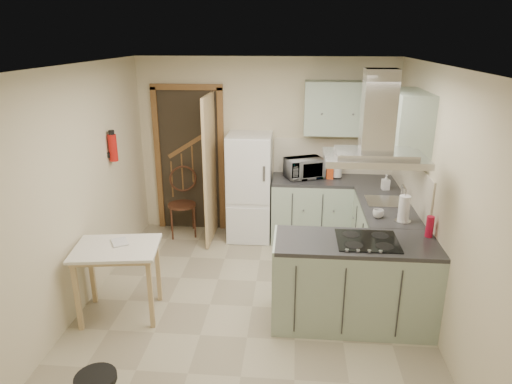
# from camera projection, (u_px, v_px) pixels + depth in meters

# --- Properties ---
(floor) EXTENTS (4.20, 4.20, 0.00)m
(floor) POSITION_uv_depth(u_px,v_px,m) (252.00, 306.00, 4.91)
(floor) COLOR tan
(floor) RESTS_ON ground
(ceiling) EXTENTS (4.20, 4.20, 0.00)m
(ceiling) POSITION_uv_depth(u_px,v_px,m) (251.00, 66.00, 4.09)
(ceiling) COLOR silver
(ceiling) RESTS_ON back_wall
(back_wall) EXTENTS (3.60, 0.00, 3.60)m
(back_wall) POSITION_uv_depth(u_px,v_px,m) (266.00, 148.00, 6.48)
(back_wall) COLOR beige
(back_wall) RESTS_ON floor
(left_wall) EXTENTS (0.00, 4.20, 4.20)m
(left_wall) POSITION_uv_depth(u_px,v_px,m) (76.00, 192.00, 4.64)
(left_wall) COLOR beige
(left_wall) RESTS_ON floor
(right_wall) EXTENTS (0.00, 4.20, 4.20)m
(right_wall) POSITION_uv_depth(u_px,v_px,m) (439.00, 203.00, 4.35)
(right_wall) COLOR beige
(right_wall) RESTS_ON floor
(doorway) EXTENTS (1.10, 0.12, 2.10)m
(doorway) POSITION_uv_depth(u_px,v_px,m) (190.00, 160.00, 6.60)
(doorway) COLOR brown
(doorway) RESTS_ON floor
(fridge) EXTENTS (0.60, 0.60, 1.50)m
(fridge) POSITION_uv_depth(u_px,v_px,m) (250.00, 187.00, 6.37)
(fridge) COLOR white
(fridge) RESTS_ON floor
(counter_back) EXTENTS (1.08, 0.60, 0.90)m
(counter_back) POSITION_uv_depth(u_px,v_px,m) (311.00, 209.00, 6.40)
(counter_back) COLOR #9EB2A0
(counter_back) RESTS_ON floor
(counter_right) EXTENTS (0.60, 1.95, 0.90)m
(counter_right) POSITION_uv_depth(u_px,v_px,m) (380.00, 231.00, 5.70)
(counter_right) COLOR #9EB2A0
(counter_right) RESTS_ON floor
(splashback) EXTENTS (1.68, 0.02, 0.50)m
(splashback) POSITION_uv_depth(u_px,v_px,m) (333.00, 156.00, 6.42)
(splashback) COLOR beige
(splashback) RESTS_ON counter_back
(wall_cabinet_back) EXTENTS (0.85, 0.35, 0.70)m
(wall_cabinet_back) POSITION_uv_depth(u_px,v_px,m) (336.00, 108.00, 6.04)
(wall_cabinet_back) COLOR #9EB2A0
(wall_cabinet_back) RESTS_ON back_wall
(wall_cabinet_right) EXTENTS (0.35, 0.90, 0.70)m
(wall_cabinet_right) POSITION_uv_depth(u_px,v_px,m) (407.00, 124.00, 4.97)
(wall_cabinet_right) COLOR #9EB2A0
(wall_cabinet_right) RESTS_ON right_wall
(peninsula) EXTENTS (1.55, 0.65, 0.90)m
(peninsula) POSITION_uv_depth(u_px,v_px,m) (353.00, 282.00, 4.51)
(peninsula) COLOR #9EB2A0
(peninsula) RESTS_ON floor
(hob) EXTENTS (0.58, 0.50, 0.01)m
(hob) POSITION_uv_depth(u_px,v_px,m) (367.00, 241.00, 4.35)
(hob) COLOR black
(hob) RESTS_ON peninsula
(extractor_hood) EXTENTS (0.90, 0.55, 0.10)m
(extractor_hood) POSITION_uv_depth(u_px,v_px,m) (375.00, 158.00, 4.09)
(extractor_hood) COLOR silver
(extractor_hood) RESTS_ON ceiling
(sink) EXTENTS (0.45, 0.40, 0.01)m
(sink) POSITION_uv_depth(u_px,v_px,m) (386.00, 201.00, 5.39)
(sink) COLOR silver
(sink) RESTS_ON counter_right
(fire_extinguisher) EXTENTS (0.10, 0.10, 0.32)m
(fire_extinguisher) POSITION_uv_depth(u_px,v_px,m) (113.00, 148.00, 5.40)
(fire_extinguisher) COLOR #B2140F
(fire_extinguisher) RESTS_ON left_wall
(drop_leaf_table) EXTENTS (0.90, 0.73, 0.77)m
(drop_leaf_table) POSITION_uv_depth(u_px,v_px,m) (120.00, 281.00, 4.66)
(drop_leaf_table) COLOR tan
(drop_leaf_table) RESTS_ON floor
(bentwood_chair) EXTENTS (0.50, 0.50, 0.90)m
(bentwood_chair) POSITION_uv_depth(u_px,v_px,m) (182.00, 205.00, 6.55)
(bentwood_chair) COLOR #461C17
(bentwood_chair) RESTS_ON floor
(microwave) EXTENTS (0.59, 0.51, 0.28)m
(microwave) POSITION_uv_depth(u_px,v_px,m) (304.00, 168.00, 6.25)
(microwave) COLOR black
(microwave) RESTS_ON counter_back
(kettle) EXTENTS (0.18, 0.18, 0.21)m
(kettle) POSITION_uv_depth(u_px,v_px,m) (337.00, 170.00, 6.26)
(kettle) COLOR silver
(kettle) RESTS_ON counter_back
(cereal_box) EXTENTS (0.10, 0.23, 0.34)m
(cereal_box) POSITION_uv_depth(u_px,v_px,m) (330.00, 165.00, 6.27)
(cereal_box) COLOR #C94317
(cereal_box) RESTS_ON counter_back
(soap_bottle) EXTENTS (0.10, 0.10, 0.20)m
(soap_bottle) POSITION_uv_depth(u_px,v_px,m) (386.00, 182.00, 5.78)
(soap_bottle) COLOR #B0AEBB
(soap_bottle) RESTS_ON counter_right
(paper_towel) EXTENTS (0.14, 0.14, 0.30)m
(paper_towel) POSITION_uv_depth(u_px,v_px,m) (404.00, 208.00, 4.77)
(paper_towel) COLOR white
(paper_towel) RESTS_ON counter_right
(cup) EXTENTS (0.14, 0.14, 0.09)m
(cup) POSITION_uv_depth(u_px,v_px,m) (378.00, 214.00, 4.90)
(cup) COLOR silver
(cup) RESTS_ON counter_right
(red_bottle) EXTENTS (0.09, 0.09, 0.21)m
(red_bottle) POSITION_uv_depth(u_px,v_px,m) (430.00, 227.00, 4.42)
(red_bottle) COLOR red
(red_bottle) RESTS_ON peninsula
(book) EXTENTS (0.23, 0.25, 0.09)m
(book) POSITION_uv_depth(u_px,v_px,m) (112.00, 240.00, 4.57)
(book) COLOR #974A32
(book) RESTS_ON drop_leaf_table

